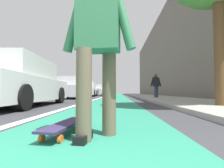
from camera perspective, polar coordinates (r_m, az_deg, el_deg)
name	(u,v)px	position (r m, az deg, el deg)	size (l,w,h in m)	color
ground_plane	(114,99)	(10.33, 0.66, -5.21)	(80.00, 80.00, 0.00)	#38383D
bike_lane_paint	(117,95)	(24.32, 1.63, -3.83)	(56.00, 1.92, 0.00)	#288466
lane_stripe_white	(107,96)	(20.37, -1.65, -4.03)	(52.00, 0.16, 0.01)	silver
sidewalk_curb	(146,96)	(18.56, 11.57, -3.94)	(52.00, 3.20, 0.10)	#9E9B93
building_facade	(163,56)	(23.57, 16.92, 9.04)	(40.00, 1.20, 10.45)	#6F675B
skateboard	(66,125)	(1.84, -15.33, -13.23)	(0.86, 0.30, 0.11)	orange
skater_person	(98,39)	(1.67, -4.80, 14.89)	(0.44, 0.72, 1.64)	brown
parked_car_near	(17,83)	(5.98, -29.59, 0.16)	(4.57, 2.18, 1.47)	silver
parked_car_mid	(72,89)	(12.13, -13.31, -1.50)	(4.23, 1.94, 1.46)	silver
parked_car_far	(87,89)	(17.59, -8.53, -1.86)	(4.28, 2.09, 1.49)	silver
parked_car_end	(97,90)	(23.47, -5.28, -2.14)	(4.17, 2.04, 1.48)	silver
traffic_light	(104,71)	(20.87, -2.67, 4.36)	(0.33, 0.28, 4.41)	#2D2D2D
pedestrian_distant	(156,85)	(11.11, 14.67, -0.21)	(0.45, 0.70, 1.61)	#384260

